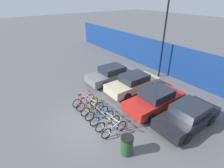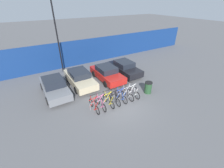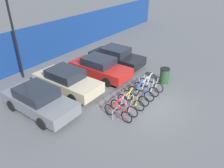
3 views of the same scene
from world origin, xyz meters
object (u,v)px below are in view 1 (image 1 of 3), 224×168
object	(u,v)px
car_beige	(133,83)
car_red	(155,100)
bicycle_white	(114,129)
trash_bin	(127,145)
bicycle_red	(84,100)
car_black	(188,116)
bicycle_pink	(87,104)
bike_rack	(99,111)
bicycle_blue	(102,118)
bicycle_yellow	(92,109)
bicycle_black	(97,113)
lamp_post	(165,31)
car_grey	(111,74)
bicycle_silver	(108,123)

from	to	relation	value
car_beige	car_red	bearing A→B (deg)	-9.25
bicycle_white	trash_bin	bearing A→B (deg)	-9.48
bicycle_red	car_beige	xyz separation A→B (m)	(0.50, 4.15, 0.31)
car_black	bicycle_pink	bearing A→B (deg)	-141.40
car_red	trash_bin	distance (m)	4.38
bike_rack	car_beige	distance (m)	4.21
bicycle_blue	trash_bin	xyz separation A→B (m)	(2.62, -0.27, 0.14)
bicycle_blue	car_beige	bearing A→B (deg)	110.89
bike_rack	bicycle_yellow	distance (m)	0.61
bike_rack	bicycle_yellow	world-z (taller)	bicycle_yellow
bicycle_yellow	car_black	size ratio (longest dim) A/B	0.41
bike_rack	bicycle_black	world-z (taller)	bicycle_black
bicycle_pink	bicycle_white	world-z (taller)	same
bike_rack	bicycle_blue	bearing A→B (deg)	-14.75
lamp_post	trash_bin	bearing A→B (deg)	-58.52
bicycle_blue	car_black	distance (m)	5.04
car_grey	trash_bin	xyz separation A→B (m)	(6.87, -4.02, -0.17)
bicycle_white	lamp_post	size ratio (longest dim) A/B	0.22
bicycle_yellow	car_beige	bearing A→B (deg)	97.89
car_black	bicycle_black	bearing A→B (deg)	-133.46
bicycle_pink	bicycle_black	distance (m)	1.20
bicycle_pink	bicycle_silver	xyz separation A→B (m)	(2.43, 0.00, 0.00)
car_grey	trash_bin	size ratio (longest dim) A/B	4.21
car_red	lamp_post	distance (m)	6.41
bicycle_red	bicycle_silver	size ratio (longest dim) A/B	1.00
bicycle_white	car_grey	distance (m)	6.64
bicycle_black	trash_bin	xyz separation A→B (m)	(3.24, -0.27, 0.14)
bicycle_yellow	bicycle_white	xyz separation A→B (m)	(2.37, 0.00, 0.00)
bicycle_red	car_black	size ratio (longest dim) A/B	0.41
bicycle_silver	car_red	distance (m)	3.74
bike_rack	bicycle_white	xyz separation A→B (m)	(1.79, -0.15, -0.11)
car_red	car_black	size ratio (longest dim) A/B	1.02
car_black	trash_bin	world-z (taller)	car_black
bike_rack	trash_bin	bearing A→B (deg)	-7.51
bicycle_red	bicycle_blue	xyz separation A→B (m)	(2.36, 0.00, 0.00)
car_grey	bicycle_silver	bearing A→B (deg)	-37.57
bicycle_white	car_grey	size ratio (longest dim) A/B	0.39
bicycle_pink	trash_bin	bearing A→B (deg)	-7.12
car_red	bicycle_white	bearing A→B (deg)	-83.89
bicycle_black	car_red	distance (m)	4.00
bicycle_blue	car_black	size ratio (longest dim) A/B	0.41
bicycle_silver	bicycle_red	bearing A→B (deg)	177.51
bicycle_yellow	bike_rack	bearing A→B (deg)	12.63
bike_rack	bicycle_silver	xyz separation A→B (m)	(1.18, -0.15, -0.11)
car_grey	car_beige	size ratio (longest dim) A/B	0.97
bike_rack	car_red	distance (m)	3.84
bicycle_pink	bicycle_blue	bearing A→B (deg)	-3.62
lamp_post	bicycle_silver	bearing A→B (deg)	-69.10
bicycle_silver	bicycle_white	distance (m)	0.61
bicycle_yellow	lamp_post	size ratio (longest dim) A/B	0.22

